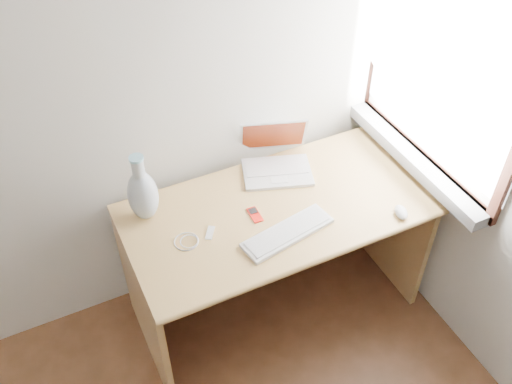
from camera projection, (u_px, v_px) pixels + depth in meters
name	position (u px, v px, depth m)	size (l,w,h in m)	color
window	(439.00, 65.00, 2.35)	(0.11, 0.99, 1.10)	white
desk	(268.00, 227.00, 2.73)	(1.36, 0.68, 0.72)	tan
laptop	(273.00, 160.00, 2.70)	(0.38, 0.36, 0.22)	white
external_keyboard	(288.00, 233.00, 2.41)	(0.43, 0.19, 0.02)	white
mouse	(401.00, 212.00, 2.49)	(0.05, 0.09, 0.03)	white
ipod	(255.00, 215.00, 2.49)	(0.05, 0.10, 0.01)	#B1140C
cable_coil	(186.00, 241.00, 2.38)	(0.11, 0.11, 0.01)	white
remote	(210.00, 233.00, 2.42)	(0.03, 0.08, 0.01)	white
vase	(143.00, 194.00, 2.40)	(0.13, 0.13, 0.33)	silver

